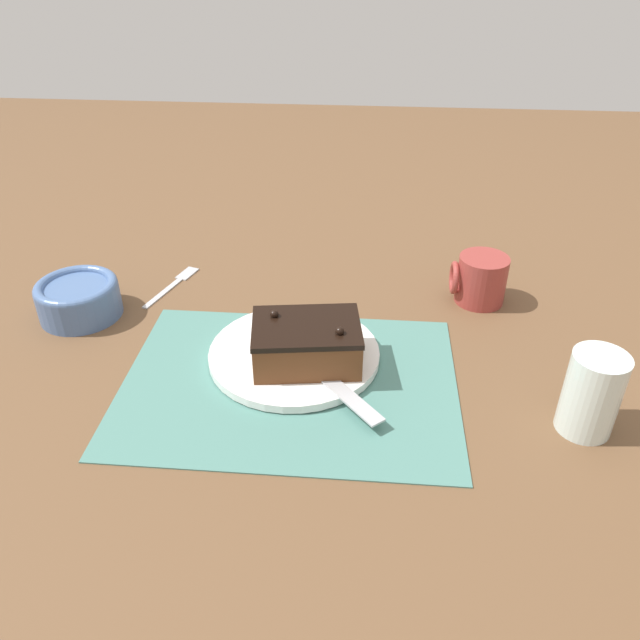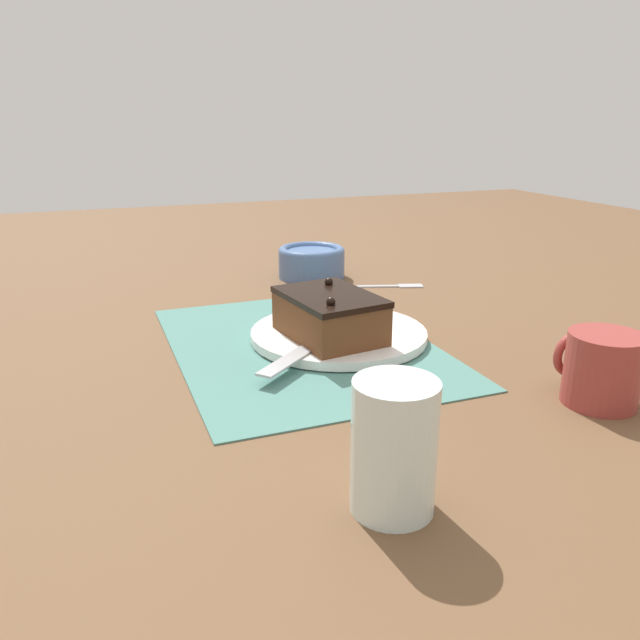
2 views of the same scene
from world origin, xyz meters
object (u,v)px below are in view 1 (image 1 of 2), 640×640
at_px(cake_plate, 295,354).
at_px(small_bowl, 78,298).
at_px(drinking_glass, 592,393).
at_px(dessert_fork, 175,283).
at_px(chocolate_cake, 307,343).
at_px(serving_knife, 304,356).
at_px(coffee_mug, 480,279).

bearing_deg(cake_plate, small_bowl, -14.29).
distance_m(drinking_glass, dessert_fork, 0.69).
relative_size(cake_plate, dessert_fork, 1.67).
relative_size(cake_plate, chocolate_cake, 1.53).
bearing_deg(dessert_fork, small_bowl, -119.87).
bearing_deg(serving_knife, cake_plate, -92.11).
bearing_deg(coffee_mug, serving_knife, 37.81).
xyz_separation_m(serving_knife, coffee_mug, (-0.27, -0.21, 0.02)).
bearing_deg(chocolate_cake, serving_knife, -31.05).
relative_size(cake_plate, small_bowl, 1.92).
xyz_separation_m(cake_plate, dessert_fork, (0.24, -0.20, -0.01)).
relative_size(small_bowl, coffee_mug, 1.43).
height_order(drinking_glass, dessert_fork, drinking_glass).
distance_m(cake_plate, serving_knife, 0.03).
bearing_deg(small_bowl, serving_knife, 163.49).
height_order(drinking_glass, small_bowl, drinking_glass).
bearing_deg(cake_plate, chocolate_cake, 132.01).
distance_m(cake_plate, dessert_fork, 0.31).
relative_size(coffee_mug, dessert_fork, 0.61).
bearing_deg(cake_plate, drinking_glass, 163.53).
xyz_separation_m(chocolate_cake, dessert_fork, (0.26, -0.22, -0.04)).
bearing_deg(small_bowl, coffee_mug, -171.24).
bearing_deg(chocolate_cake, coffee_mug, -141.30).
bearing_deg(dessert_fork, chocolate_cake, -23.13).
bearing_deg(chocolate_cake, dessert_fork, -41.17).
height_order(chocolate_cake, dessert_fork, chocolate_cake).
xyz_separation_m(cake_plate, coffee_mug, (-0.29, -0.19, 0.03)).
distance_m(chocolate_cake, dessert_fork, 0.34).
bearing_deg(cake_plate, dessert_fork, -40.51).
bearing_deg(small_bowl, cake_plate, 165.71).
bearing_deg(drinking_glass, small_bowl, -15.42).
bearing_deg(drinking_glass, chocolate_cake, -14.04).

